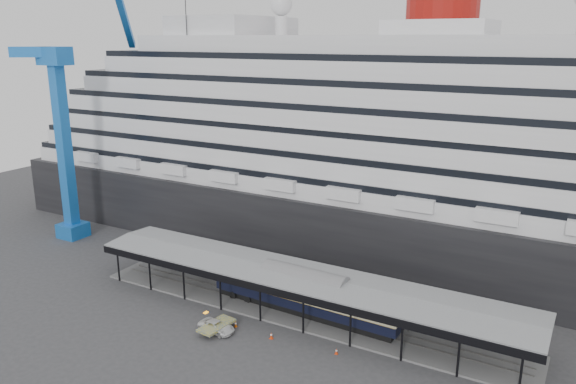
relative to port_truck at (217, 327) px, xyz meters
The scene contains 9 objects.
ground 7.00m from the port_truck, 32.12° to the left, with size 200.00×200.00×0.00m, color #363638.
cruise_ship 40.31m from the port_truck, 80.53° to the left, with size 130.00×30.00×43.90m.
platform_canopy 10.66m from the port_truck, 55.85° to the left, with size 56.00×9.18×5.30m.
crane_blue 46.00m from the port_truck, 159.93° to the left, with size 22.63×19.19×47.60m.
port_truck is the anchor object (origin of this frame).
pullman_carriage 11.25m from the port_truck, 52.21° to the left, with size 24.70×4.04×24.16m.
traffic_cone_left 2.37m from the port_truck, 57.29° to the left, with size 0.43×0.43×0.70m.
traffic_cone_mid 6.51m from the port_truck, 15.61° to the left, with size 0.40×0.40×0.78m.
traffic_cone_right 14.17m from the port_truck, 10.04° to the left, with size 0.43×0.43×0.67m.
Camera 1 is at (29.74, -49.91, 32.62)m, focal length 35.00 mm.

